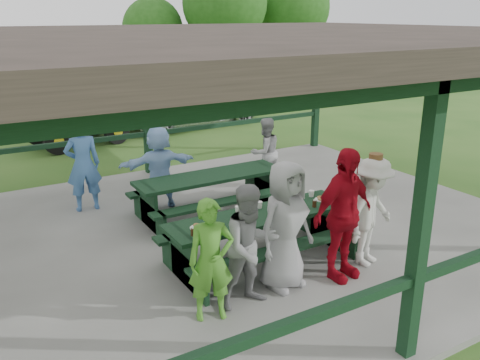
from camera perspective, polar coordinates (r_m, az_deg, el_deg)
ground at (r=8.66m, az=-0.99°, el=-6.21°), size 90.00×90.00×0.00m
concrete_slab at (r=8.64m, az=-1.00°, el=-5.91°), size 10.00×8.00×0.10m
pavilion_structure at (r=7.89m, az=-1.12°, el=15.21°), size 10.60×8.60×3.24m
picnic_table_near at (r=7.40m, az=2.36°, el=-5.73°), size 2.83×1.39×0.75m
picnic_table_far at (r=9.11m, az=-3.32°, el=-1.05°), size 2.71×1.39×0.75m
table_setting at (r=7.46m, az=4.08°, el=-3.04°), size 2.47×0.45×0.10m
contestant_green at (r=5.99m, az=-3.28°, el=-9.00°), size 0.63×0.50×1.50m
contestant_grey_left at (r=6.22m, az=1.21°, el=-7.46°), size 0.77×0.61×1.58m
contestant_grey_mid at (r=6.62m, az=5.10°, el=-5.14°), size 0.93×0.69×1.74m
contestant_red at (r=6.93m, az=11.51°, el=-3.85°), size 1.13×0.60×1.84m
contestant_white_fedora at (r=7.45m, az=14.51°, el=-3.45°), size 1.17×0.89×1.66m
spectator_lblue at (r=9.51m, az=-9.07°, el=1.47°), size 1.48×0.58×1.55m
spectator_blue at (r=9.64m, az=-17.22°, el=1.66°), size 0.66×0.46×1.74m
spectator_grey at (r=10.61m, az=2.85°, el=3.15°), size 0.74×0.60×1.44m
pickup_truck at (r=17.19m, az=-5.40°, el=8.43°), size 5.03×2.74×1.34m
farm_trailer at (r=15.19m, az=-17.95°, el=6.22°), size 3.76×2.08×1.30m
tree_mid at (r=24.36m, az=-9.77°, el=16.37°), size 2.74×2.74×4.27m
tree_right at (r=23.76m, az=-1.73°, el=19.24°), size 3.77×3.77×5.89m
tree_far_right at (r=26.08m, az=5.92°, el=18.65°), size 3.59×3.59×5.61m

